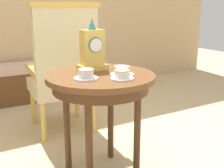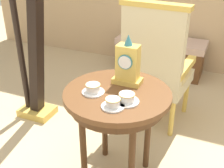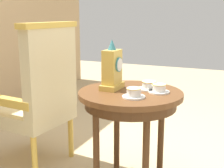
# 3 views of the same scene
# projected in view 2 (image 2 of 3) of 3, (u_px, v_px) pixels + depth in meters

# --- Properties ---
(side_table) EXTENTS (0.69, 0.69, 0.70)m
(side_table) POSITION_uv_depth(u_px,v_px,m) (117.00, 103.00, 1.85)
(side_table) COLOR brown
(side_table) RESTS_ON ground
(teacup_left) EXTENTS (0.14, 0.14, 0.06)m
(teacup_left) POSITION_uv_depth(u_px,v_px,m) (93.00, 89.00, 1.79)
(teacup_left) COLOR white
(teacup_left) RESTS_ON side_table
(teacup_right) EXTENTS (0.14, 0.14, 0.06)m
(teacup_right) POSITION_uv_depth(u_px,v_px,m) (113.00, 103.00, 1.64)
(teacup_right) COLOR white
(teacup_right) RESTS_ON side_table
(teacup_center) EXTENTS (0.15, 0.15, 0.06)m
(teacup_center) POSITION_uv_depth(u_px,v_px,m) (127.00, 98.00, 1.69)
(teacup_center) COLOR white
(teacup_center) RESTS_ON side_table
(mantel_clock) EXTENTS (0.19, 0.11, 0.34)m
(mantel_clock) POSITION_uv_depth(u_px,v_px,m) (128.00, 65.00, 1.86)
(mantel_clock) COLOR gold
(mantel_clock) RESTS_ON side_table
(armchair) EXTENTS (0.59, 0.58, 1.14)m
(armchair) POSITION_uv_depth(u_px,v_px,m) (156.00, 64.00, 2.48)
(armchair) COLOR beige
(armchair) RESTS_ON ground
(harp) EXTENTS (0.40, 0.24, 1.88)m
(harp) POSITION_uv_depth(u_px,v_px,m) (31.00, 41.00, 2.50)
(harp) COLOR gold
(harp) RESTS_ON ground
(window_bench) EXTENTS (1.09, 0.40, 0.44)m
(window_bench) POSITION_uv_depth(u_px,v_px,m) (160.00, 56.00, 3.65)
(window_bench) COLOR #CCA893
(window_bench) RESTS_ON ground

